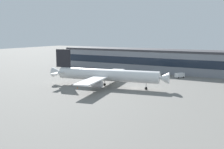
# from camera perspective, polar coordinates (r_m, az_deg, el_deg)

# --- Properties ---
(ground_plane) EXTENTS (600.00, 600.00, 0.00)m
(ground_plane) POSITION_cam_1_polar(r_m,az_deg,el_deg) (114.20, 4.94, -2.95)
(ground_plane) COLOR slate
(terminal_building) EXTENTS (146.01, 19.08, 13.65)m
(terminal_building) POSITION_cam_1_polar(r_m,az_deg,el_deg) (162.72, 12.82, 2.83)
(terminal_building) COLOR gray
(terminal_building) RESTS_ON ground_plane
(airliner) EXTENTS (53.83, 46.29, 16.16)m
(airliner) POSITION_cam_1_polar(r_m,az_deg,el_deg) (115.68, -1.40, -0.09)
(airliner) COLOR white
(airliner) RESTS_ON ground_plane
(crew_van) EXTENTS (4.64, 5.57, 2.55)m
(crew_van) POSITION_cam_1_polar(r_m,az_deg,el_deg) (144.56, 14.44, -0.12)
(crew_van) COLOR white
(crew_van) RESTS_ON ground_plane
(baggage_tug) EXTENTS (4.10, 3.66, 1.85)m
(baggage_tug) POSITION_cam_1_polar(r_m,az_deg,el_deg) (154.10, 4.60, 0.54)
(baggage_tug) COLOR gray
(baggage_tug) RESTS_ON ground_plane
(follow_me_car) EXTENTS (3.15, 4.77, 1.85)m
(follow_me_car) POSITION_cam_1_polar(r_m,az_deg,el_deg) (164.61, -4.96, 1.06)
(follow_me_car) COLOR red
(follow_me_car) RESTS_ON ground_plane
(traffic_cone_0) EXTENTS (0.52, 0.52, 0.64)m
(traffic_cone_0) POSITION_cam_1_polar(r_m,az_deg,el_deg) (113.89, -7.48, -2.86)
(traffic_cone_0) COLOR #F2590C
(traffic_cone_0) RESTS_ON ground_plane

